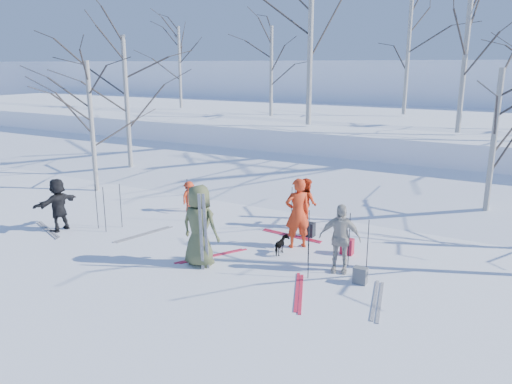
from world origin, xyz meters
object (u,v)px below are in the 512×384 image
Objects in this scene: dog at (282,245)px; backpack_dark at (309,229)px; skier_redor_behind at (306,203)px; skier_grey_west at (58,205)px; backpack_grey at (360,275)px; skier_red_seated at (189,197)px; skier_olive_center at (199,226)px; skier_red_north at (298,213)px; backpack_red at (347,246)px; skier_cream_east at (340,238)px.

dog is 1.42× the size of backpack_dark.
skier_redor_behind is 0.96× the size of skier_grey_west.
backpack_dark is (-2.29, 2.33, 0.01)m from backpack_grey.
skier_redor_behind is at bearing -85.24° from skier_red_seated.
skier_grey_west is (-5.13, 0.07, -0.22)m from skier_olive_center.
skier_red_north is 1.21m from backpack_dark.
skier_red_north reaches higher than skier_grey_west.
dog reaches higher than backpack_dark.
skier_redor_behind reaches higher than dog.
backpack_dark is at bearing -129.17° from skier_red_north.
skier_redor_behind reaches higher than backpack_red.
skier_redor_behind is 2.46m from backpack_red.
skier_red_north is at bearing -124.89° from skier_olive_center.
skier_cream_east reaches higher than backpack_red.
dog is 2.43m from backpack_grey.
skier_grey_west is 7.30m from backpack_dark.
skier_cream_east reaches higher than skier_grey_west.
skier_cream_east is at bearing 148.50° from backpack_grey.
backpack_grey is (3.72, 0.90, -0.81)m from skier_olive_center.
backpack_dark is at bearing 116.85° from skier_grey_west.
skier_red_seated is 5.96m from backpack_red.
skier_olive_center is 4.11m from skier_redor_behind.
skier_redor_behind is 3.93× the size of backpack_grey.
skier_olive_center is 1.21× the size of skier_cream_east.
skier_grey_west is at bearing -174.66° from backpack_grey.
backpack_grey is at bearing -113.12° from skier_red_seated.
skier_olive_center reaches higher than skier_cream_east.
dog is (-0.12, -0.67, -0.70)m from skier_red_north.
backpack_grey is at bearing -45.48° from backpack_dark.
backpack_dark is (0.42, -0.74, -0.55)m from skier_redor_behind.
backpack_dark is (0.03, 1.62, -0.04)m from dog.
skier_red_seated is at bearing -31.10° from dog.
backpack_dark is at bearing 151.18° from backpack_red.
skier_red_seated is 2.56× the size of backpack_dark.
skier_red_north reaches higher than skier_red_seated.
skier_red_north reaches higher than backpack_dark.
skier_redor_behind is 3.56× the size of backpack_red.
backpack_dark reaches higher than backpack_grey.
dog is (-1.67, 0.31, -0.59)m from skier_cream_east.
skier_olive_center is at bearing -139.43° from backpack_red.
skier_olive_center is 4.76× the size of backpack_red.
skier_grey_west is 3.91× the size of backpack_dark.
skier_red_north is 7.00m from skier_grey_west.
skier_olive_center is at bearing 90.34° from skier_grey_west.
skier_redor_behind is 2.45m from dog.
dog is at bearing 104.40° from skier_grey_west.
skier_cream_east reaches higher than skier_red_seated.
skier_olive_center is 2.74m from skier_red_north.
skier_red_north is at bearing -107.57° from dog.
skier_red_north is 4.70m from skier_red_seated.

